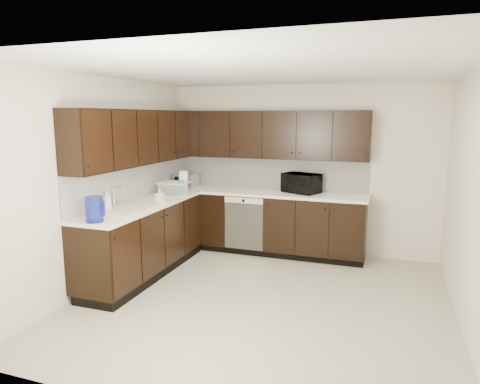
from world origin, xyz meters
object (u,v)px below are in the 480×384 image
(sink, at_px, (129,213))
(blue_pitcher, at_px, (94,209))
(microwave, at_px, (301,183))
(storage_bin, at_px, (173,188))
(toaster_oven, at_px, (186,180))

(sink, bearing_deg, blue_pitcher, -86.64)
(microwave, xyz_separation_m, storage_bin, (-1.72, -0.66, -0.06))
(microwave, bearing_deg, sink, -111.21)
(microwave, bearing_deg, toaster_oven, -154.25)
(storage_bin, height_order, blue_pitcher, blue_pitcher)
(sink, relative_size, microwave, 1.61)
(storage_bin, xyz_separation_m, blue_pitcher, (0.02, -1.79, 0.06))
(sink, relative_size, storage_bin, 2.02)
(sink, xyz_separation_m, blue_pitcher, (0.04, -0.69, 0.20))
(sink, relative_size, toaster_oven, 2.40)
(toaster_oven, relative_size, storage_bin, 0.84)
(sink, distance_m, blue_pitcher, 0.72)
(microwave, distance_m, storage_bin, 1.85)
(toaster_oven, bearing_deg, storage_bin, -73.52)
(blue_pitcher, bearing_deg, sink, 68.76)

